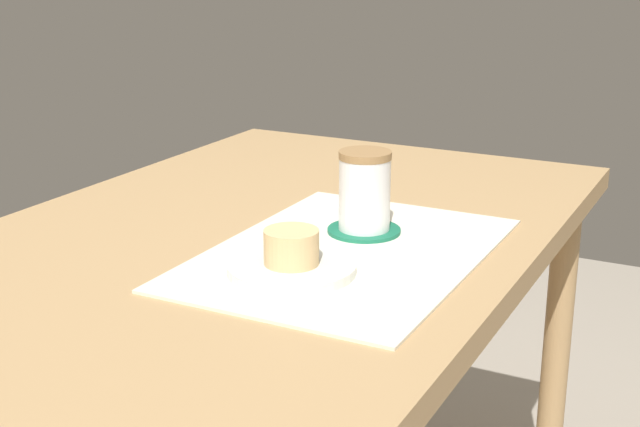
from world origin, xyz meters
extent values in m
cylinder|color=tan|center=(0.58, -0.32, 0.35)|extent=(0.05, 0.05, 0.70)
cylinder|color=tan|center=(0.58, 0.32, 0.35)|extent=(0.05, 0.05, 0.70)
cube|color=tan|center=(0.00, 0.00, 0.72)|extent=(1.26, 0.74, 0.04)
cube|color=silver|center=(0.01, -0.15, 0.74)|extent=(0.47, 0.33, 0.00)
cylinder|color=silver|center=(-0.09, -0.12, 0.75)|extent=(0.16, 0.16, 0.01)
cylinder|color=#E5BC7F|center=(-0.09, -0.12, 0.77)|extent=(0.07, 0.07, 0.04)
cylinder|color=#196B4C|center=(0.09, -0.14, 0.74)|extent=(0.10, 0.10, 0.00)
cylinder|color=white|center=(0.09, -0.14, 0.79)|extent=(0.07, 0.07, 0.10)
cylinder|color=#9E7547|center=(0.09, -0.14, 0.85)|extent=(0.07, 0.07, 0.01)
torus|color=white|center=(0.13, -0.14, 0.80)|extent=(0.06, 0.01, 0.06)
camera|label=1|loc=(-0.97, -0.62, 1.13)|focal=50.00mm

